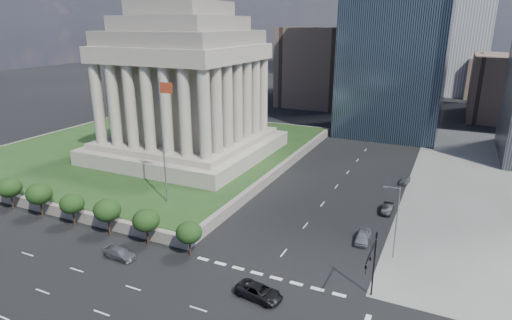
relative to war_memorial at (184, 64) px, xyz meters
The scene contains 16 objects.
ground 65.71m from the war_memorial, 56.82° to the left, with size 500.00×500.00×0.00m, color black.
plaza_terrace 23.35m from the war_memorial, 169.70° to the left, with size 66.00×70.00×1.80m, color #6C645C.
plaza_lawn 22.52m from the war_memorial, 169.70° to the left, with size 64.00×68.00×0.10m, color #1D3A17.
war_memorial is the anchor object (origin of this frame).
flagpole 28.16m from the war_memorial, 63.11° to the right, with size 2.52×0.24×20.00m.
tree_row 38.69m from the war_memorial, 92.53° to the right, with size 53.00×4.00×6.00m, color black, non-canonical shape.
midrise_glass 59.82m from the war_memorial, 52.55° to the left, with size 26.00×26.00×60.00m, color black.
building_filler_ne 105.88m from the war_memorial, 51.17° to the left, with size 20.00×30.00×20.00m, color brown.
building_filler_nw 82.43m from the war_memorial, 87.21° to the left, with size 24.00×30.00×28.00m, color brown.
traffic_signal_ne 60.00m from the war_memorial, 36.42° to the right, with size 0.30×5.74×8.00m.
street_lamp_north 54.92m from the war_memorial, 25.92° to the right, with size 2.13×0.22×10.00m.
pickup_truck 55.99m from the war_memorial, 47.52° to the right, with size 5.58×2.57×1.55m, color black.
suv_grey 46.14m from the war_memorial, 68.75° to the right, with size 4.62×1.88×1.34m, color #4F5156.
parked_sedan_near 51.84m from the war_memorial, 25.30° to the right, with size 4.64×1.87×1.58m, color gray.
parked_sedan_mid 49.93m from the war_memorial, 11.16° to the right, with size 4.39×1.53×1.45m, color black.
parked_sedan_far 50.39m from the war_memorial, ahead, with size 1.53×3.81×1.30m, color #55565C.
Camera 1 is at (18.36, -27.78, 29.63)m, focal length 30.00 mm.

